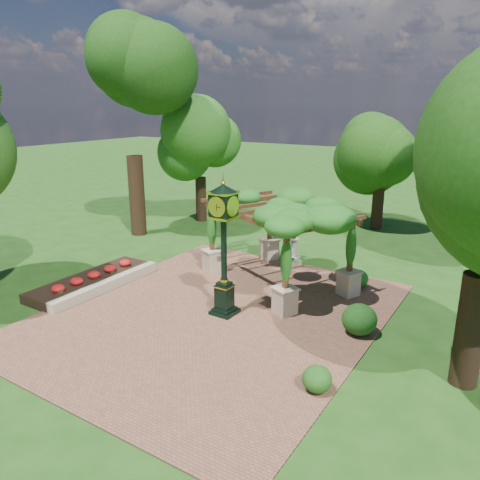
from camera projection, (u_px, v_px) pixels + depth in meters
The scene contains 13 objects.
ground at pixel (198, 326), 14.74m from camera, with size 120.00×120.00×0.00m, color #1E4714.
brick_plaza at pixel (216, 314), 15.55m from camera, with size 10.00×12.00×0.04m, color brown.
border_wall at pixel (107, 285), 17.45m from camera, with size 0.35×5.00×0.40m, color #C6B793.
flower_bed at pixel (91, 281), 17.91m from camera, with size 1.50×5.00×0.36m, color red.
pedestal_clock at pixel (224, 238), 14.80m from camera, with size 0.89×0.89×4.42m.
pergola at pixel (277, 210), 17.41m from camera, with size 6.57×5.54×3.54m.
sundial at pixel (294, 250), 20.99m from camera, with size 0.54×0.54×0.93m.
shrub_front at pixel (317, 379), 11.27m from camera, with size 0.73×0.73×0.66m, color #1F4F16.
shrub_mid at pixel (359, 319), 14.02m from camera, with size 1.06×1.06×0.95m, color #1A4914.
shrub_back at pixel (358, 279), 17.59m from camera, with size 0.77×0.77×0.69m, color #21601C.
tree_west_near at pixel (130, 90), 22.87m from camera, with size 4.52×4.52×10.71m.
tree_west_far at pixel (200, 143), 26.50m from camera, with size 3.51×3.51×6.65m.
tree_north at pixel (383, 143), 24.68m from camera, with size 3.60×3.60×6.82m.
Camera 1 is at (8.27, -10.58, 6.80)m, focal length 35.00 mm.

